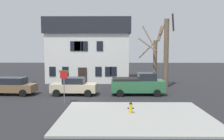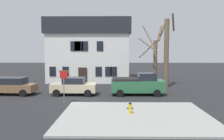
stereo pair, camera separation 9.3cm
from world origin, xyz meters
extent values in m
plane|color=#262628|center=(0.00, 0.00, 0.00)|extent=(120.00, 120.00, 0.00)
cube|color=#999993|center=(4.28, -5.26, 0.06)|extent=(9.55, 7.42, 0.12)
cube|color=white|center=(-0.60, 13.04, 3.20)|extent=(10.67, 7.41, 6.40)
cube|color=#23262D|center=(-0.60, 13.04, 7.43)|extent=(11.17, 7.91, 2.05)
cube|color=#2D231E|center=(-1.15, 9.28, 1.05)|extent=(1.10, 0.12, 2.10)
cube|color=black|center=(-4.95, 9.29, 1.60)|extent=(0.80, 0.08, 1.20)
cube|color=black|center=(-3.30, 9.29, 1.60)|extent=(0.80, 0.08, 1.20)
cube|color=black|center=(0.89, 9.29, 1.60)|extent=(0.80, 0.08, 1.20)
cube|color=black|center=(2.11, 9.29, 1.60)|extent=(0.80, 0.08, 1.20)
cube|color=black|center=(2.78, 9.29, 1.60)|extent=(0.80, 0.08, 1.20)
cube|color=black|center=(-2.24, 9.29, 4.80)|extent=(0.80, 0.08, 1.20)
cube|color=black|center=(-1.74, 9.29, 4.80)|extent=(0.80, 0.08, 1.20)
cube|color=black|center=(-1.45, 9.29, 4.80)|extent=(0.80, 0.08, 1.20)
cube|color=black|center=(-0.84, 9.29, 4.80)|extent=(0.80, 0.08, 1.20)
cube|color=black|center=(1.07, 9.29, 4.80)|extent=(0.80, 0.08, 1.20)
cylinder|color=brown|center=(7.50, 6.38, 2.68)|extent=(0.44, 0.44, 5.37)
cylinder|color=brown|center=(6.65, 5.83, 5.75)|extent=(1.29, 1.88, 2.58)
cylinder|color=brown|center=(6.48, 5.55, 4.88)|extent=(1.82, 2.19, 1.59)
cylinder|color=brown|center=(6.68, 7.32, 4.28)|extent=(2.06, 1.80, 1.79)
cylinder|color=brown|center=(8.82, 6.77, 3.90)|extent=(0.56, 0.56, 7.80)
cylinder|color=brown|center=(8.51, 7.20, 6.84)|extent=(1.11, 0.86, 1.68)
cylinder|color=brown|center=(9.47, 6.53, 7.39)|extent=(0.71, 1.51, 1.89)
cylinder|color=brown|center=(8.34, 7.18, 6.35)|extent=(1.07, 1.22, 2.14)
cylinder|color=brown|center=(8.00, 7.23, 5.92)|extent=(1.16, 1.86, 2.54)
cube|color=brown|center=(-7.01, 2.09, 0.68)|extent=(4.76, 2.11, 0.73)
cube|color=#1E232B|center=(-7.10, 2.10, 1.36)|extent=(2.98, 1.77, 0.62)
cylinder|color=black|center=(-5.37, 2.87, 0.34)|extent=(0.69, 0.27, 0.68)
cylinder|color=black|center=(-5.50, 1.09, 0.34)|extent=(0.69, 0.27, 0.68)
cylinder|color=black|center=(-8.52, 3.09, 0.34)|extent=(0.69, 0.27, 0.68)
cube|color=#C6B793|center=(-0.95, 2.05, 0.71)|extent=(4.34, 1.97, 0.78)
cube|color=#1E232B|center=(-0.95, 2.05, 1.39)|extent=(2.02, 1.67, 0.58)
cylinder|color=black|center=(0.54, 2.91, 0.34)|extent=(0.69, 0.24, 0.68)
cylinder|color=black|center=(0.47, 1.09, 0.34)|extent=(0.69, 0.24, 0.68)
cylinder|color=black|center=(-2.37, 3.01, 0.34)|extent=(0.69, 0.24, 0.68)
cylinder|color=black|center=(-2.43, 1.19, 0.34)|extent=(0.69, 0.24, 0.68)
cube|color=#2D6B42|center=(5.11, 2.25, 0.86)|extent=(5.04, 2.17, 1.09)
cube|color=#1E232B|center=(6.01, 2.26, 1.76)|extent=(1.63, 1.87, 0.70)
cube|color=black|center=(4.01, 2.23, 1.51)|extent=(2.64, 2.05, 0.20)
cylinder|color=black|center=(6.80, 3.32, 0.34)|extent=(0.68, 0.23, 0.68)
cylinder|color=black|center=(6.83, 1.23, 0.34)|extent=(0.68, 0.23, 0.68)
cylinder|color=black|center=(3.39, 3.27, 0.34)|extent=(0.68, 0.23, 0.68)
cylinder|color=black|center=(3.42, 1.18, 0.34)|extent=(0.68, 0.23, 0.68)
cylinder|color=gold|center=(3.98, -4.84, 0.43)|extent=(0.22, 0.22, 0.61)
sphere|color=black|center=(3.98, -4.84, 0.75)|extent=(0.21, 0.21, 0.21)
cylinder|color=black|center=(3.82, -4.84, 0.46)|extent=(0.10, 0.09, 0.09)
cylinder|color=black|center=(4.14, -4.84, 0.46)|extent=(0.10, 0.09, 0.09)
cylinder|color=slate|center=(-1.10, -1.60, 1.32)|extent=(0.07, 0.07, 2.64)
cube|color=red|center=(-1.10, -1.62, 2.34)|extent=(0.60, 0.03, 0.60)
cube|color=#1E8C38|center=(-1.10, -1.58, 2.59)|extent=(0.76, 0.02, 0.18)
torus|color=black|center=(-6.20, 6.20, 0.36)|extent=(0.71, 0.11, 0.71)
torus|color=black|center=(-7.24, 6.28, 0.36)|extent=(0.71, 0.11, 0.71)
cylinder|color=#1E4C8C|center=(-6.72, 6.24, 0.58)|extent=(1.00, 0.12, 0.19)
cylinder|color=#1E4C8C|center=(-6.92, 6.26, 0.81)|extent=(0.09, 0.04, 0.45)
camera|label=1|loc=(2.91, -19.82, 4.26)|focal=37.19mm
camera|label=2|loc=(3.01, -19.82, 4.26)|focal=37.19mm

